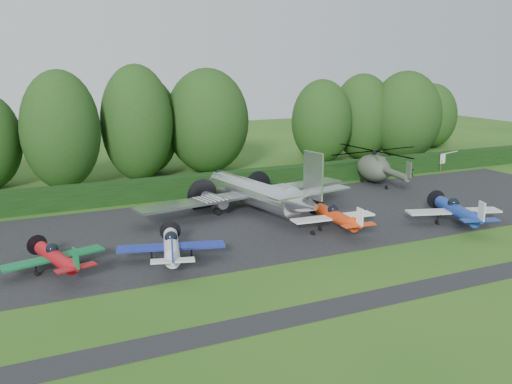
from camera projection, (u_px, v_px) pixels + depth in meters
name	position (u px, v px, depth m)	size (l,w,h in m)	color
ground	(312.00, 265.00, 36.20)	(160.00, 160.00, 0.00)	#255217
apron	(247.00, 224.00, 45.01)	(70.00, 18.00, 0.01)	black
taxiway_verge	(368.00, 300.00, 30.92)	(70.00, 2.00, 0.00)	black
hedgerow	(200.00, 195.00, 54.69)	(90.00, 1.60, 2.00)	black
transport_plane	(255.00, 193.00, 47.69)	(20.20, 15.49, 6.47)	silver
light_plane_red	(56.00, 257.00, 34.67)	(6.30, 6.62, 2.42)	maroon
light_plane_white	(171.00, 246.00, 36.37)	(6.89, 7.24, 2.65)	silver
light_plane_orange	(336.00, 217.00, 43.28)	(6.73, 7.07, 2.58)	red
light_plane_blue	(457.00, 211.00, 44.51)	(7.47, 7.86, 2.87)	navy
helicopter	(374.00, 166.00, 59.14)	(11.07, 12.96, 3.56)	#3B4535
sign_board	(449.00, 158.00, 66.65)	(3.66, 0.14, 2.06)	#3F3326
tree_0	(207.00, 121.00, 64.33)	(9.42, 9.42, 11.79)	black
tree_1	(432.00, 116.00, 82.54)	(7.03, 7.03, 9.28)	black
tree_2	(150.00, 126.00, 64.13)	(6.63, 6.63, 10.75)	black
tree_3	(406.00, 116.00, 72.23)	(8.93, 8.93, 11.31)	black
tree_4	(61.00, 130.00, 55.93)	(7.70, 7.70, 11.81)	black
tree_7	(322.00, 122.00, 70.12)	(7.46, 7.46, 10.34)	black
tree_8	(362.00, 117.00, 73.15)	(7.82, 7.82, 10.94)	black
tree_11	(137.00, 123.00, 60.10)	(7.56, 7.56, 12.28)	black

